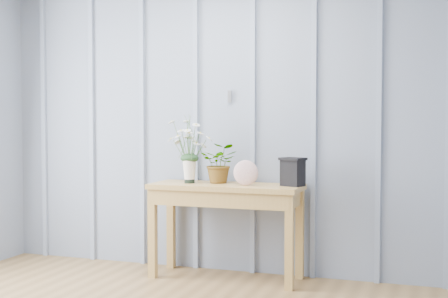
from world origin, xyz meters
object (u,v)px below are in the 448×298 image
at_px(sideboard, 226,199).
at_px(daisy_vase, 189,143).
at_px(felt_disc_vessel, 246,173).
at_px(carved_box, 293,171).

relative_size(sideboard, daisy_vase, 2.31).
bearing_deg(felt_disc_vessel, sideboard, 159.96).
relative_size(daisy_vase, carved_box, 2.37).
xyz_separation_m(sideboard, felt_disc_vessel, (0.18, -0.05, 0.21)).
distance_m(felt_disc_vessel, carved_box, 0.36).
bearing_deg(carved_box, sideboard, -176.99).
distance_m(daisy_vase, felt_disc_vessel, 0.54).
bearing_deg(carved_box, felt_disc_vessel, -167.43).
relative_size(daisy_vase, felt_disc_vessel, 2.65).
height_order(daisy_vase, felt_disc_vessel, daisy_vase).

